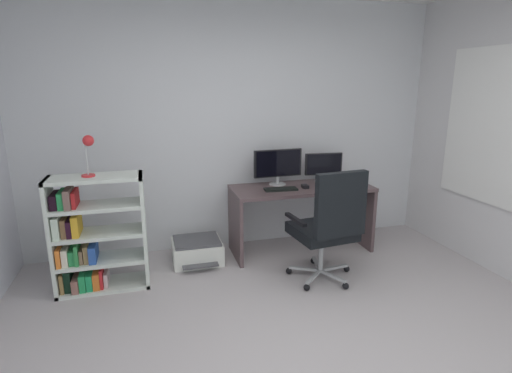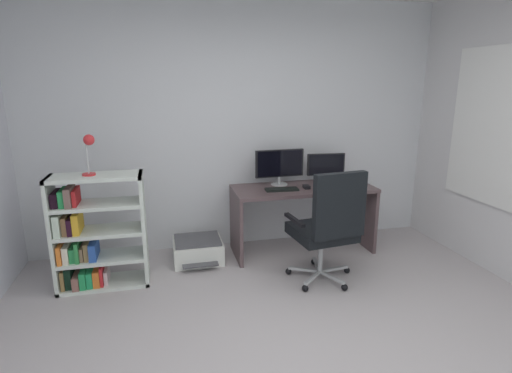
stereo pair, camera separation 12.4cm
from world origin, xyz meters
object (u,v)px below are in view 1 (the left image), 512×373
(monitor_main, at_px, (278,165))
(desk_lamp, at_px, (88,148))
(office_chair, at_px, (329,224))
(keyboard, at_px, (281,189))
(printer, at_px, (197,251))
(computer_mouse, at_px, (305,186))
(desk, at_px, (301,203))
(bookshelf, at_px, (90,239))
(monitor_secondary, at_px, (323,166))

(monitor_main, relative_size, desk_lamp, 1.53)
(monitor_main, bearing_deg, office_chair, -79.24)
(keyboard, distance_m, printer, 1.07)
(computer_mouse, xyz_separation_m, printer, (-1.15, 0.06, -0.62))
(office_chair, bearing_deg, keyboard, 107.27)
(monitor_main, xyz_separation_m, keyboard, (-0.04, -0.23, -0.21))
(desk, relative_size, bookshelf, 1.45)
(keyboard, distance_m, computer_mouse, 0.28)
(keyboard, height_order, printer, keyboard)
(keyboard, relative_size, bookshelf, 0.33)
(monitor_main, height_order, printer, monitor_main)
(office_chair, distance_m, bookshelf, 2.11)
(desk_lamp, bearing_deg, bookshelf, -179.81)
(desk_lamp, relative_size, printer, 0.67)
(computer_mouse, bearing_deg, monitor_secondary, 38.38)
(office_chair, height_order, bookshelf, office_chair)
(monitor_secondary, bearing_deg, office_chair, -111.14)
(monitor_main, xyz_separation_m, printer, (-0.92, -0.15, -0.83))
(desk, height_order, bookshelf, bookshelf)
(office_chair, relative_size, bookshelf, 1.05)
(computer_mouse, bearing_deg, monitor_main, 141.07)
(computer_mouse, bearing_deg, bookshelf, -169.89)
(bookshelf, height_order, printer, bookshelf)
(monitor_main, distance_m, computer_mouse, 0.38)
(office_chair, relative_size, desk_lamp, 3.10)
(monitor_secondary, relative_size, keyboard, 1.24)
(monitor_secondary, distance_m, bookshelf, 2.50)
(desk_lamp, bearing_deg, computer_mouse, 7.08)
(bookshelf, bearing_deg, monitor_main, 13.96)
(desk_lamp, bearing_deg, office_chair, -12.99)
(desk, xyz_separation_m, monitor_main, (-0.22, 0.15, 0.41))
(desk, distance_m, monitor_main, 0.49)
(monitor_secondary, xyz_separation_m, office_chair, (-0.36, -0.93, -0.33))
(desk, bearing_deg, computer_mouse, -79.32)
(keyboard, bearing_deg, bookshelf, -168.26)
(desk, distance_m, keyboard, 0.34)
(computer_mouse, bearing_deg, desk, 103.90)
(monitor_secondary, distance_m, keyboard, 0.64)
(keyboard, height_order, desk_lamp, desk_lamp)
(desk, xyz_separation_m, monitor_secondary, (0.31, 0.15, 0.37))
(bookshelf, relative_size, printer, 1.98)
(keyboard, bearing_deg, computer_mouse, 7.77)
(keyboard, relative_size, desk_lamp, 0.97)
(desk, height_order, keyboard, keyboard)
(desk, relative_size, computer_mouse, 14.98)
(desk, bearing_deg, keyboard, -163.17)
(monitor_main, xyz_separation_m, monitor_secondary, (0.54, 0.00, -0.04))
(monitor_secondary, height_order, keyboard, monitor_secondary)
(keyboard, bearing_deg, desk, 21.16)
(monitor_main, bearing_deg, printer, -170.58)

